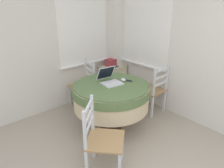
{
  "coord_description": "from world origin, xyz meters",
  "views": [
    {
      "loc": [
        -0.89,
        -0.56,
        1.91
      ],
      "look_at": [
        1.1,
        1.72,
        0.68
      ],
      "focal_mm": 32.0,
      "sensor_mm": 36.0,
      "label": 1
    }
  ],
  "objects_px": {
    "dining_chair_camera_near": "(101,139)",
    "storage_box": "(111,63)",
    "dining_chair_near_back_window": "(84,85)",
    "dining_chair_near_right_window": "(153,90)",
    "computer_mouse": "(123,80)",
    "cell_phone": "(129,81)",
    "round_dining_table": "(111,94)",
    "corner_cabinet": "(113,80)",
    "book_on_cabinet": "(113,66)",
    "laptop": "(110,80)"
  },
  "relations": [
    {
      "from": "computer_mouse",
      "to": "round_dining_table",
      "type": "bearing_deg",
      "value": 174.7
    },
    {
      "from": "dining_chair_near_back_window",
      "to": "dining_chair_near_right_window",
      "type": "xyz_separation_m",
      "value": [
        0.83,
        -1.02,
        0.0
      ]
    },
    {
      "from": "round_dining_table",
      "to": "book_on_cabinet",
      "type": "xyz_separation_m",
      "value": [
        0.84,
        0.93,
        0.07
      ]
    },
    {
      "from": "dining_chair_near_right_window",
      "to": "cell_phone",
      "type": "bearing_deg",
      "value": 176.04
    },
    {
      "from": "corner_cabinet",
      "to": "storage_box",
      "type": "bearing_deg",
      "value": 165.95
    },
    {
      "from": "laptop",
      "to": "computer_mouse",
      "type": "relative_size",
      "value": 4.13
    },
    {
      "from": "dining_chair_near_back_window",
      "to": "book_on_cabinet",
      "type": "distance_m",
      "value": 0.8
    },
    {
      "from": "dining_chair_near_right_window",
      "to": "book_on_cabinet",
      "type": "xyz_separation_m",
      "value": [
        -0.07,
        1.05,
        0.23
      ]
    },
    {
      "from": "dining_chair_camera_near",
      "to": "cell_phone",
      "type": "bearing_deg",
      "value": 28.48
    },
    {
      "from": "dining_chair_near_right_window",
      "to": "storage_box",
      "type": "bearing_deg",
      "value": 93.1
    },
    {
      "from": "dining_chair_near_right_window",
      "to": "dining_chair_camera_near",
      "type": "distance_m",
      "value": 1.66
    },
    {
      "from": "computer_mouse",
      "to": "dining_chair_near_back_window",
      "type": "xyz_separation_m",
      "value": [
        -0.15,
        0.92,
        -0.34
      ]
    },
    {
      "from": "round_dining_table",
      "to": "computer_mouse",
      "type": "bearing_deg",
      "value": -5.3
    },
    {
      "from": "dining_chair_near_right_window",
      "to": "dining_chair_camera_near",
      "type": "height_order",
      "value": "same"
    },
    {
      "from": "round_dining_table",
      "to": "dining_chair_near_back_window",
      "type": "distance_m",
      "value": 0.92
    },
    {
      "from": "laptop",
      "to": "dining_chair_camera_near",
      "type": "bearing_deg",
      "value": -136.25
    },
    {
      "from": "computer_mouse",
      "to": "dining_chair_near_back_window",
      "type": "height_order",
      "value": "dining_chair_near_back_window"
    },
    {
      "from": "book_on_cabinet",
      "to": "computer_mouse",
      "type": "bearing_deg",
      "value": -122.67
    },
    {
      "from": "round_dining_table",
      "to": "computer_mouse",
      "type": "distance_m",
      "value": 0.3
    },
    {
      "from": "laptop",
      "to": "computer_mouse",
      "type": "bearing_deg",
      "value": -24.31
    },
    {
      "from": "laptop",
      "to": "book_on_cabinet",
      "type": "height_order",
      "value": "laptop"
    },
    {
      "from": "round_dining_table",
      "to": "laptop",
      "type": "relative_size",
      "value": 3.0
    },
    {
      "from": "round_dining_table",
      "to": "dining_chair_near_right_window",
      "type": "bearing_deg",
      "value": -7.33
    },
    {
      "from": "dining_chair_camera_near",
      "to": "storage_box",
      "type": "distance_m",
      "value": 2.23
    },
    {
      "from": "dining_chair_camera_near",
      "to": "laptop",
      "type": "bearing_deg",
      "value": 43.75
    },
    {
      "from": "corner_cabinet",
      "to": "book_on_cabinet",
      "type": "height_order",
      "value": "book_on_cabinet"
    },
    {
      "from": "corner_cabinet",
      "to": "book_on_cabinet",
      "type": "bearing_deg",
      "value": -138.53
    },
    {
      "from": "laptop",
      "to": "computer_mouse",
      "type": "height_order",
      "value": "laptop"
    },
    {
      "from": "dining_chair_near_back_window",
      "to": "dining_chair_camera_near",
      "type": "xyz_separation_m",
      "value": [
        -0.76,
        -1.51,
        0.0
      ]
    },
    {
      "from": "laptop",
      "to": "dining_chair_camera_near",
      "type": "distance_m",
      "value": 1.05
    },
    {
      "from": "dining_chair_near_back_window",
      "to": "round_dining_table",
      "type": "bearing_deg",
      "value": -95.06
    },
    {
      "from": "cell_phone",
      "to": "corner_cabinet",
      "type": "relative_size",
      "value": 0.2
    },
    {
      "from": "dining_chair_near_back_window",
      "to": "dining_chair_near_right_window",
      "type": "height_order",
      "value": "same"
    },
    {
      "from": "computer_mouse",
      "to": "corner_cabinet",
      "type": "bearing_deg",
      "value": 56.36
    },
    {
      "from": "round_dining_table",
      "to": "cell_phone",
      "type": "relative_size",
      "value": 8.92
    },
    {
      "from": "computer_mouse",
      "to": "storage_box",
      "type": "height_order",
      "value": "computer_mouse"
    },
    {
      "from": "cell_phone",
      "to": "dining_chair_camera_near",
      "type": "xyz_separation_m",
      "value": [
        -0.99,
        -0.53,
        -0.32
      ]
    },
    {
      "from": "dining_chair_camera_near",
      "to": "book_on_cabinet",
      "type": "distance_m",
      "value": 2.18
    },
    {
      "from": "round_dining_table",
      "to": "storage_box",
      "type": "relative_size",
      "value": 6.37
    },
    {
      "from": "dining_chair_camera_near",
      "to": "book_on_cabinet",
      "type": "bearing_deg",
      "value": 45.33
    },
    {
      "from": "corner_cabinet",
      "to": "storage_box",
      "type": "height_order",
      "value": "storage_box"
    },
    {
      "from": "dining_chair_camera_near",
      "to": "dining_chair_near_right_window",
      "type": "bearing_deg",
      "value": 17.23
    },
    {
      "from": "corner_cabinet",
      "to": "storage_box",
      "type": "distance_m",
      "value": 0.41
    },
    {
      "from": "laptop",
      "to": "book_on_cabinet",
      "type": "relative_size",
      "value": 1.93
    },
    {
      "from": "round_dining_table",
      "to": "computer_mouse",
      "type": "relative_size",
      "value": 12.41
    },
    {
      "from": "dining_chair_camera_near",
      "to": "storage_box",
      "type": "height_order",
      "value": "dining_chair_camera_near"
    },
    {
      "from": "laptop",
      "to": "storage_box",
      "type": "height_order",
      "value": "laptop"
    },
    {
      "from": "dining_chair_camera_near",
      "to": "storage_box",
      "type": "relative_size",
      "value": 4.87
    },
    {
      "from": "dining_chair_camera_near",
      "to": "storage_box",
      "type": "bearing_deg",
      "value": 46.32
    },
    {
      "from": "dining_chair_near_back_window",
      "to": "corner_cabinet",
      "type": "bearing_deg",
      "value": 5.27
    }
  ]
}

